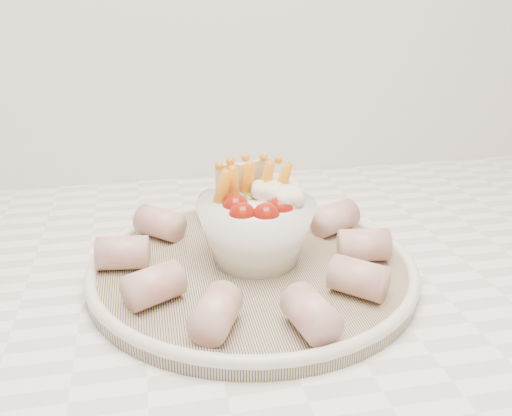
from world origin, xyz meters
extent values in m
cube|color=white|center=(0.00, 1.45, 0.90)|extent=(2.04, 0.62, 0.04)
cylinder|color=navy|center=(0.11, 1.43, 0.93)|extent=(0.33, 0.33, 0.01)
torus|color=white|center=(0.11, 1.43, 0.94)|extent=(0.33, 0.33, 0.01)
sphere|color=maroon|center=(0.10, 1.42, 1.00)|extent=(0.03, 0.03, 0.03)
sphere|color=maroon|center=(0.12, 1.41, 1.00)|extent=(0.03, 0.03, 0.03)
sphere|color=maroon|center=(0.14, 1.42, 1.00)|extent=(0.03, 0.03, 0.03)
sphere|color=maroon|center=(0.09, 1.44, 1.00)|extent=(0.03, 0.03, 0.03)
sphere|color=#506622|center=(0.11, 1.46, 0.99)|extent=(0.02, 0.02, 0.02)
cone|color=orange|center=(0.10, 1.46, 1.00)|extent=(0.02, 0.04, 0.06)
cone|color=orange|center=(0.11, 1.47, 1.00)|extent=(0.02, 0.04, 0.06)
cone|color=orange|center=(0.13, 1.47, 1.00)|extent=(0.03, 0.04, 0.06)
cone|color=orange|center=(0.08, 1.45, 1.00)|extent=(0.03, 0.04, 0.06)
cone|color=orange|center=(0.14, 1.46, 1.00)|extent=(0.04, 0.04, 0.06)
sphere|color=white|center=(0.15, 1.45, 1.00)|extent=(0.03, 0.03, 0.03)
sphere|color=white|center=(0.15, 1.43, 1.00)|extent=(0.03, 0.03, 0.03)
sphere|color=white|center=(0.15, 1.47, 1.00)|extent=(0.03, 0.03, 0.03)
sphere|color=white|center=(0.13, 1.46, 1.00)|extent=(0.03, 0.03, 0.03)
cube|color=beige|center=(0.10, 1.48, 1.01)|extent=(0.04, 0.01, 0.04)
cube|color=beige|center=(0.12, 1.48, 1.01)|extent=(0.04, 0.03, 0.04)
cylinder|color=#B65953|center=(0.22, 1.42, 0.95)|extent=(0.05, 0.04, 0.03)
cylinder|color=#B65953|center=(0.22, 1.49, 0.95)|extent=(0.06, 0.05, 0.03)
cylinder|color=#B65953|center=(0.17, 1.55, 0.95)|extent=(0.05, 0.06, 0.03)
cylinder|color=#B65953|center=(0.09, 1.54, 0.95)|extent=(0.04, 0.05, 0.03)
cylinder|color=#B65953|center=(0.02, 1.52, 0.95)|extent=(0.06, 0.06, 0.03)
cylinder|color=#B65953|center=(-0.02, 1.45, 0.95)|extent=(0.05, 0.04, 0.03)
cylinder|color=#B65953|center=(0.01, 1.38, 0.95)|extent=(0.06, 0.05, 0.03)
cylinder|color=#B65953|center=(0.06, 1.32, 0.95)|extent=(0.05, 0.06, 0.03)
cylinder|color=#B65953|center=(0.13, 1.31, 0.95)|extent=(0.04, 0.05, 0.03)
cylinder|color=#B65953|center=(0.19, 1.35, 0.95)|extent=(0.06, 0.06, 0.03)
camera|label=1|loc=(0.01, 0.93, 1.21)|focal=40.00mm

